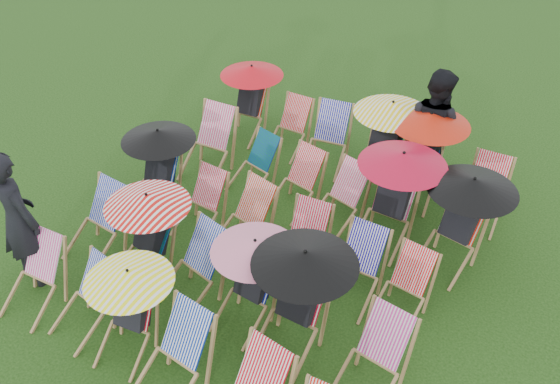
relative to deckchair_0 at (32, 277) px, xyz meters
The scene contains 31 objects.
ground 3.02m from the deckchair_0, 49.86° to the left, with size 100.00×100.00×0.00m, color black.
deckchair_0 is the anchor object (origin of this frame).
deckchair_1 0.81m from the deckchair_0, ahead, with size 0.67×0.87×0.88m.
deckchair_2 1.51m from the deckchair_0, ahead, with size 1.00×1.08×1.18m.
deckchair_3 2.26m from the deckchair_0, ahead, with size 0.70×0.94×0.99m.
deckchair_6 1.13m from the deckchair_0, 94.89° to the left, with size 0.67×0.91×0.96m.
deckchair_7 1.43m from the deckchair_0, 55.90° to the left, with size 1.08×1.15×1.28m.
deckchair_8 1.93m from the deckchair_0, 36.95° to the left, with size 0.79×0.99×0.97m.
deckchair_9 2.69m from the deckchair_0, 28.20° to the left, with size 1.04×1.08×1.23m.
deckchair_10 3.28m from the deckchair_0, 22.39° to the left, with size 1.18×1.23×1.40m.
deckchair_11 4.20m from the deckchair_0, 16.21° to the left, with size 0.68×0.90×0.93m.
deckchair_12 2.37m from the deckchair_0, 92.39° to the left, with size 1.07×1.14×1.27m.
deckchair_13 2.40m from the deckchair_0, 71.34° to the left, with size 0.57×0.80×0.85m.
deckchair_14 2.74m from the deckchair_0, 56.48° to the left, with size 0.76×0.96×0.94m.
deckchair_15 3.38m from the deckchair_0, 44.29° to the left, with size 0.69×0.89×0.89m.
deckchair_16 3.97m from the deckchair_0, 35.54° to the left, with size 0.64×0.87×0.91m.
deckchair_17 4.53m from the deckchair_0, 31.65° to the left, with size 0.60×0.80×0.83m.
deckchair_18 3.45m from the deckchair_0, 90.57° to the left, with size 0.77×1.01×1.03m.
deckchair_19 3.59m from the deckchair_0, 76.71° to the left, with size 0.69×0.86×0.84m.
deckchair_20 3.81m from the deckchair_0, 64.60° to the left, with size 0.69×0.89×0.89m.
deckchair_21 4.18m from the deckchair_0, 55.60° to the left, with size 0.74×0.92×0.90m.
deckchair_22 4.72m from the deckchair_0, 48.77° to the left, with size 1.19×1.24×1.41m.
deckchair_23 5.41m from the deckchair_0, 41.61° to the left, with size 1.15×1.21×1.36m.
deckchair_24 4.75m from the deckchair_0, 92.07° to the left, with size 1.07×1.14×1.27m.
deckchair_25 4.76m from the deckchair_0, 81.51° to the left, with size 0.61×0.82×0.86m.
deckchair_26 4.89m from the deckchair_0, 72.63° to the left, with size 0.81×1.00×0.97m.
deckchair_27 5.32m from the deckchair_0, 63.18° to the left, with size 1.16×1.23×1.38m.
deckchair_28 5.61m from the deckchair_0, 57.47° to the left, with size 1.17×1.26×1.39m.
deckchair_29 6.20m from the deckchair_0, 49.31° to the left, with size 0.69×0.90×0.92m.
person_left 0.74m from the deckchair_0, 146.22° to the left, with size 0.71×0.47×1.96m, color black.
person_rear 5.99m from the deckchair_0, 59.84° to the left, with size 0.94×0.73×1.93m, color black.
Camera 1 is at (3.60, -5.12, 5.90)m, focal length 40.00 mm.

